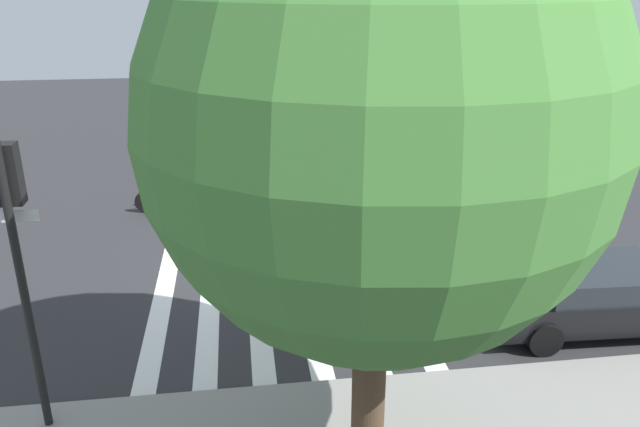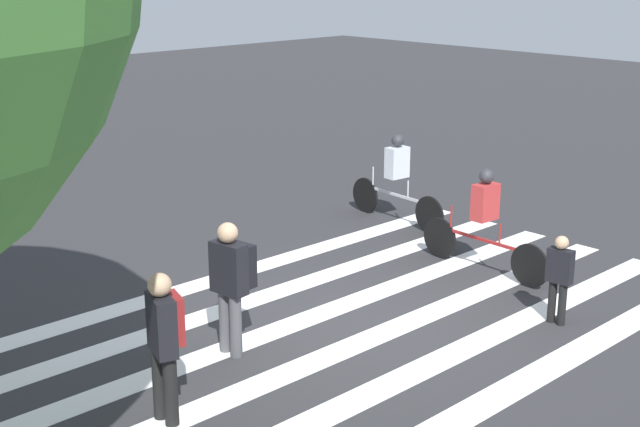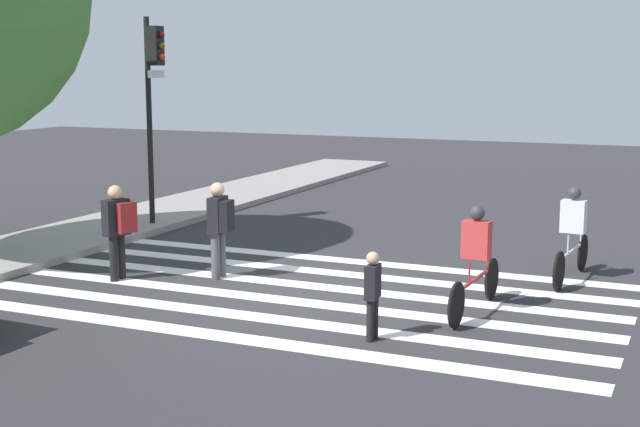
{
  "view_description": "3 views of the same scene",
  "coord_description": "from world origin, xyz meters",
  "views": [
    {
      "loc": [
        0.77,
        13.65,
        6.49
      ],
      "look_at": [
        -1.11,
        -0.13,
        1.15
      ],
      "focal_mm": 35.0,
      "sensor_mm": 36.0,
      "label": 1
    },
    {
      "loc": [
        -7.51,
        7.84,
        4.66
      ],
      "look_at": [
        1.08,
        -0.39,
        1.18
      ],
      "focal_mm": 50.0,
      "sensor_mm": 36.0,
      "label": 2
    },
    {
      "loc": [
        -12.56,
        -5.84,
        3.61
      ],
      "look_at": [
        -0.68,
        -0.58,
        1.44
      ],
      "focal_mm": 50.0,
      "sensor_mm": 36.0,
      "label": 3
    }
  ],
  "objects": [
    {
      "name": "ground_plane",
      "position": [
        0.0,
        0.0,
        0.0
      ],
      "size": [
        60.0,
        60.0,
        0.0
      ],
      "primitive_type": "plane",
      "color": "#2D2D30"
    },
    {
      "name": "pedestrian_child_with_backpack",
      "position": [
        0.36,
        1.75,
        0.97
      ],
      "size": [
        0.48,
        0.42,
        1.66
      ],
      "rotation": [
        0.0,
        0.0,
        0.13
      ],
      "color": "#4C4C51",
      "rests_on": "ground_plane"
    },
    {
      "name": "pedestrian_adult_tall_backpack",
      "position": [
        -1.85,
        -1.86,
        0.68
      ],
      "size": [
        0.34,
        0.18,
        1.2
      ],
      "rotation": [
        0.0,
        0.0,
        0.09
      ],
      "color": "black",
      "rests_on": "ground_plane"
    },
    {
      "name": "crosswalk_stripes",
      "position": [
        0.0,
        0.0,
        0.0
      ],
      "size": [
        5.45,
        10.0,
        0.01
      ],
      "color": "white",
      "rests_on": "ground_plane"
    },
    {
      "name": "cyclist_far_lane",
      "position": [
        0.01,
        -2.78,
        0.86
      ],
      "size": [
        2.38,
        0.41,
        1.6
      ],
      "rotation": [
        0.0,
        0.0,
        -0.05
      ],
      "color": "black",
      "rests_on": "ground_plane"
    },
    {
      "name": "cyclist_near_curb",
      "position": [
        2.64,
        -3.77,
        0.86
      ],
      "size": [
        2.32,
        0.42,
        1.61
      ],
      "rotation": [
        0.0,
        0.0,
        -0.09
      ],
      "color": "black",
      "rests_on": "ground_plane"
    },
    {
      "name": "pedestrian_adult_blue_shirt",
      "position": [
        -0.44,
        3.24,
        0.95
      ],
      "size": [
        0.49,
        0.46,
        1.63
      ],
      "rotation": [
        0.0,
        0.0,
        -0.31
      ],
      "color": "black",
      "rests_on": "ground_plane"
    }
  ]
}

